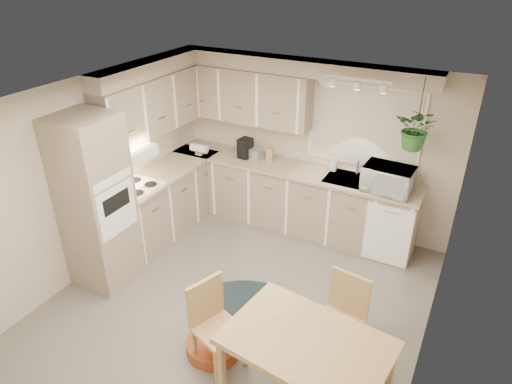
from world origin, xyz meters
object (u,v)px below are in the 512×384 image
(pet_bed, at_px, (214,345))
(microwave, at_px, (388,176))
(chair_back, at_px, (338,322))
(braided_rug, at_px, (246,307))
(chair_left, at_px, (219,328))
(dining_table, at_px, (305,376))

(pet_bed, relative_size, microwave, 0.95)
(chair_back, height_order, braided_rug, chair_back)
(microwave, bearing_deg, chair_left, -106.25)
(dining_table, bearing_deg, chair_left, 174.05)
(braided_rug, bearing_deg, pet_bed, -88.73)
(chair_left, height_order, pet_bed, chair_left)
(chair_left, relative_size, chair_back, 1.00)
(dining_table, distance_m, braided_rug, 1.46)
(dining_table, distance_m, chair_back, 0.70)
(braided_rug, xyz_separation_m, pet_bed, (0.02, -0.70, 0.06))
(chair_back, xyz_separation_m, braided_rug, (-1.13, 0.21, -0.45))
(dining_table, height_order, microwave, microwave)
(microwave, bearing_deg, braided_rug, -117.82)
(pet_bed, xyz_separation_m, microwave, (1.04, 2.48, 1.08))
(chair_left, xyz_separation_m, pet_bed, (-0.14, 0.11, -0.39))
(dining_table, bearing_deg, microwave, 90.47)
(pet_bed, bearing_deg, dining_table, -10.90)
(chair_back, xyz_separation_m, pet_bed, (-1.12, -0.49, -0.39))
(dining_table, relative_size, braided_rug, 1.04)
(dining_table, bearing_deg, braided_rug, 139.82)
(chair_left, height_order, braided_rug, chair_left)
(chair_back, relative_size, pet_bed, 1.62)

